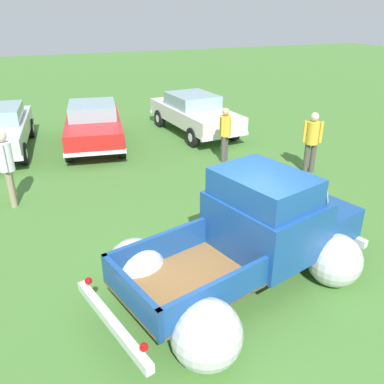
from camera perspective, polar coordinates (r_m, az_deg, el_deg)
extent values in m
plane|color=#477A33|center=(6.96, 6.00, -13.25)|extent=(80.00, 80.00, 0.00)
cylinder|color=black|center=(8.13, 9.50, -4.17)|extent=(0.79, 0.40, 0.76)
cylinder|color=silver|center=(8.13, 9.50, -4.17)|extent=(0.39, 0.31, 0.34)
cylinder|color=black|center=(7.25, 19.52, -9.31)|extent=(0.79, 0.40, 0.76)
cylinder|color=silver|center=(7.25, 19.52, -9.31)|extent=(0.39, 0.31, 0.34)
cylinder|color=black|center=(6.65, -7.87, -11.27)|extent=(0.79, 0.40, 0.76)
cylinder|color=silver|center=(6.65, -7.87, -11.27)|extent=(0.39, 0.31, 0.34)
cylinder|color=black|center=(5.54, 1.73, -19.87)|extent=(0.79, 0.40, 0.76)
cylinder|color=silver|center=(5.54, 1.73, -19.87)|extent=(0.39, 0.31, 0.34)
sphere|color=silver|center=(6.66, -8.12, -10.64)|extent=(1.17, 1.17, 0.96)
sphere|color=silver|center=(5.47, 2.09, -19.72)|extent=(1.17, 1.17, 0.96)
cube|color=olive|center=(6.14, -0.47, -12.66)|extent=(2.36, 2.00, 0.04)
cube|color=#19478C|center=(6.50, -4.36, -7.89)|extent=(2.01, 0.58, 0.50)
cube|color=#19478C|center=(5.55, 4.18, -14.40)|extent=(2.01, 0.58, 0.50)
cube|color=#19478C|center=(6.53, 6.53, -7.80)|extent=(0.45, 1.51, 0.50)
cube|color=#19478C|center=(5.59, -8.86, -14.35)|extent=(0.45, 1.51, 0.50)
cube|color=#19478C|center=(6.81, 10.41, -4.44)|extent=(1.82, 2.00, 0.95)
cube|color=#19478C|center=(6.43, 10.28, 0.75)|extent=(1.49, 1.77, 0.45)
cube|color=#8CADB7|center=(6.89, 13.95, 1.90)|extent=(0.50, 1.45, 0.38)
cube|color=#19478C|center=(7.63, 15.72, -3.32)|extent=(1.61, 1.88, 0.55)
sphere|color=silver|center=(8.13, 9.37, -3.84)|extent=(1.12, 1.12, 0.92)
sphere|color=silver|center=(7.21, 19.76, -9.15)|extent=(1.12, 1.12, 0.92)
cube|color=silver|center=(5.70, -11.46, -17.83)|extent=(0.60, 1.95, 0.14)
cube|color=silver|center=(8.18, 17.80, -4.27)|extent=(0.60, 1.95, 0.14)
sphere|color=red|center=(6.17, -14.63, -12.23)|extent=(0.13, 0.13, 0.11)
sphere|color=red|center=(5.07, -6.91, -21.23)|extent=(0.13, 0.13, 0.11)
cylinder|color=black|center=(12.96, -23.04, 5.07)|extent=(0.28, 0.68, 0.66)
cylinder|color=silver|center=(12.96, -23.04, 5.07)|extent=(0.24, 0.32, 0.30)
cylinder|color=black|center=(15.74, -22.15, 8.48)|extent=(0.28, 0.68, 0.66)
cylinder|color=silver|center=(15.74, -22.15, 8.48)|extent=(0.24, 0.32, 0.30)
cube|color=silver|center=(16.58, -25.04, 9.17)|extent=(1.93, 0.32, 0.12)
cylinder|color=black|center=(12.69, -10.02, 6.33)|extent=(0.31, 0.68, 0.66)
cylinder|color=silver|center=(12.69, -10.02, 6.33)|extent=(0.26, 0.33, 0.30)
cylinder|color=black|center=(12.72, -17.32, 5.61)|extent=(0.31, 0.68, 0.66)
cylinder|color=silver|center=(12.72, -17.32, 5.61)|extent=(0.26, 0.33, 0.30)
cylinder|color=black|center=(15.32, -10.75, 9.47)|extent=(0.31, 0.68, 0.66)
cylinder|color=silver|center=(15.32, -10.75, 9.47)|extent=(0.26, 0.33, 0.30)
cylinder|color=black|center=(15.35, -16.85, 8.87)|extent=(0.31, 0.68, 0.66)
cylinder|color=silver|center=(15.35, -16.85, 8.87)|extent=(0.26, 0.33, 0.30)
cube|color=red|center=(13.89, -13.90, 9.21)|extent=(2.44, 4.52, 0.55)
cube|color=#8CADB7|center=(13.94, -14.12, 11.36)|extent=(1.78, 2.03, 0.45)
cube|color=silver|center=(15.99, -13.87, 10.27)|extent=(1.79, 0.41, 0.12)
cube|color=silver|center=(11.95, -13.70, 5.43)|extent=(1.79, 0.41, 0.12)
cylinder|color=black|center=(14.31, 5.91, 8.68)|extent=(0.25, 0.67, 0.66)
cylinder|color=silver|center=(14.31, 5.91, 8.68)|extent=(0.23, 0.31, 0.30)
cylinder|color=black|center=(13.53, 0.12, 7.86)|extent=(0.25, 0.67, 0.66)
cylinder|color=silver|center=(13.53, 0.12, 7.86)|extent=(0.23, 0.31, 0.30)
cylinder|color=black|center=(16.68, 0.54, 11.13)|extent=(0.25, 0.67, 0.66)
cylinder|color=silver|center=(16.68, 0.54, 11.13)|extent=(0.23, 0.31, 0.30)
cylinder|color=black|center=(16.01, -4.64, 10.48)|extent=(0.25, 0.67, 0.66)
cylinder|color=silver|center=(16.01, -4.64, 10.48)|extent=(0.23, 0.31, 0.30)
cube|color=silver|center=(15.00, 0.35, 11.05)|extent=(2.06, 4.56, 0.55)
cube|color=#8CADB7|center=(15.05, 0.04, 13.04)|extent=(1.62, 1.97, 0.45)
cube|color=silver|center=(16.97, -3.14, 11.76)|extent=(1.79, 0.23, 0.12)
cube|color=silver|center=(13.24, 4.77, 7.95)|extent=(1.79, 0.23, 0.12)
cylinder|color=gray|center=(10.17, -24.51, 0.33)|extent=(0.16, 0.16, 0.89)
cylinder|color=gray|center=(10.33, -24.43, 0.71)|extent=(0.16, 0.16, 0.89)
cylinder|color=silver|center=(9.99, -25.25, 4.58)|extent=(0.37, 0.37, 0.66)
cylinder|color=silver|center=(9.77, -25.40, 4.34)|extent=(0.10, 0.10, 0.63)
cylinder|color=beige|center=(10.18, -25.17, 5.16)|extent=(0.10, 0.10, 0.63)
sphere|color=beige|center=(9.85, -25.75, 7.21)|extent=(0.26, 0.26, 0.24)
cylinder|color=#4C4742|center=(12.30, 4.83, 6.36)|extent=(0.21, 0.21, 0.80)
cylinder|color=#4C4742|center=(12.15, 4.52, 6.14)|extent=(0.21, 0.21, 0.80)
cylinder|color=gold|center=(12.02, 4.79, 9.39)|extent=(0.48, 0.48, 0.60)
cylinder|color=gold|center=(12.21, 5.21, 9.77)|extent=(0.13, 0.13, 0.57)
cylinder|color=gold|center=(11.82, 4.38, 9.29)|extent=(0.13, 0.13, 0.57)
sphere|color=#DBAD84|center=(11.92, 4.87, 11.42)|extent=(0.30, 0.30, 0.22)
cylinder|color=#4C4742|center=(11.79, 16.08, 4.74)|extent=(0.21, 0.21, 0.84)
cylinder|color=#4C4742|center=(11.82, 16.90, 4.68)|extent=(0.21, 0.21, 0.84)
cylinder|color=gold|center=(11.59, 16.93, 8.11)|extent=(0.47, 0.47, 0.63)
cylinder|color=gold|center=(11.55, 15.86, 8.34)|extent=(0.12, 0.12, 0.60)
cylinder|color=gold|center=(11.62, 18.03, 8.16)|extent=(0.12, 0.12, 0.60)
sphere|color=beige|center=(11.47, 17.21, 10.29)|extent=(0.31, 0.31, 0.23)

